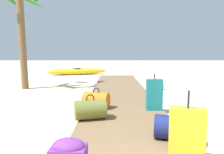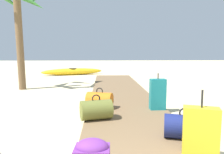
{
  "view_description": "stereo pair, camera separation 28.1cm",
  "coord_description": "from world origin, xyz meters",
  "px_view_note": "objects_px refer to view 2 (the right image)",
  "views": [
    {
      "loc": [
        -0.26,
        -1.19,
        1.38
      ],
      "look_at": [
        -0.25,
        6.02,
        0.55
      ],
      "focal_mm": 34.93,
      "sensor_mm": 36.0,
      "label": 1
    },
    {
      "loc": [
        -0.54,
        -1.18,
        1.38
      ],
      "look_at": [
        -0.25,
        6.02,
        0.55
      ],
      "focal_mm": 34.93,
      "sensor_mm": 36.0,
      "label": 2
    }
  ],
  "objects_px": {
    "suitcase_yellow": "(200,132)",
    "palm_tree_near_left": "(18,5)",
    "kayak": "(73,72)",
    "suitcase_teal": "(158,94)",
    "duffel_bag_navy": "(184,127)",
    "duffel_bag_olive": "(96,110)",
    "duffel_bag_orange": "(100,100)"
  },
  "relations": [
    {
      "from": "duffel_bag_orange",
      "to": "palm_tree_near_left",
      "type": "height_order",
      "value": "palm_tree_near_left"
    },
    {
      "from": "duffel_bag_navy",
      "to": "duffel_bag_orange",
      "type": "height_order",
      "value": "duffel_bag_orange"
    },
    {
      "from": "suitcase_yellow",
      "to": "palm_tree_near_left",
      "type": "bearing_deg",
      "value": 127.29
    },
    {
      "from": "duffel_bag_olive",
      "to": "duffel_bag_orange",
      "type": "bearing_deg",
      "value": 86.68
    },
    {
      "from": "suitcase_teal",
      "to": "duffel_bag_navy",
      "type": "bearing_deg",
      "value": -90.54
    },
    {
      "from": "suitcase_yellow",
      "to": "palm_tree_near_left",
      "type": "relative_size",
      "value": 0.22
    },
    {
      "from": "suitcase_yellow",
      "to": "duffel_bag_orange",
      "type": "distance_m",
      "value": 2.77
    },
    {
      "from": "duffel_bag_navy",
      "to": "duffel_bag_olive",
      "type": "xyz_separation_m",
      "value": [
        -1.35,
        0.99,
        0.01
      ]
    },
    {
      "from": "suitcase_yellow",
      "to": "suitcase_teal",
      "type": "height_order",
      "value": "suitcase_yellow"
    },
    {
      "from": "suitcase_yellow",
      "to": "duffel_bag_orange",
      "type": "height_order",
      "value": "suitcase_yellow"
    },
    {
      "from": "duffel_bag_navy",
      "to": "suitcase_teal",
      "type": "xyz_separation_m",
      "value": [
        0.02,
        1.68,
        0.17
      ]
    },
    {
      "from": "duffel_bag_navy",
      "to": "suitcase_teal",
      "type": "relative_size",
      "value": 0.8
    },
    {
      "from": "suitcase_yellow",
      "to": "palm_tree_near_left",
      "type": "xyz_separation_m",
      "value": [
        -4.2,
        5.51,
        2.63
      ]
    },
    {
      "from": "palm_tree_near_left",
      "to": "suitcase_teal",
      "type": "bearing_deg",
      "value": -37.46
    },
    {
      "from": "duffel_bag_olive",
      "to": "palm_tree_near_left",
      "type": "bearing_deg",
      "value": 126.1
    },
    {
      "from": "duffel_bag_olive",
      "to": "suitcase_teal",
      "type": "distance_m",
      "value": 1.54
    },
    {
      "from": "suitcase_yellow",
      "to": "duffel_bag_orange",
      "type": "bearing_deg",
      "value": 117.48
    },
    {
      "from": "suitcase_teal",
      "to": "suitcase_yellow",
      "type": "bearing_deg",
      "value": -90.97
    },
    {
      "from": "suitcase_yellow",
      "to": "kayak",
      "type": "xyz_separation_m",
      "value": [
        -3.05,
        10.7,
        -0.2
      ]
    },
    {
      "from": "suitcase_teal",
      "to": "palm_tree_near_left",
      "type": "xyz_separation_m",
      "value": [
        -4.23,
        3.24,
        2.6
      ]
    },
    {
      "from": "suitcase_yellow",
      "to": "kayak",
      "type": "distance_m",
      "value": 11.13
    },
    {
      "from": "suitcase_teal",
      "to": "palm_tree_near_left",
      "type": "bearing_deg",
      "value": 142.54
    },
    {
      "from": "suitcase_yellow",
      "to": "duffel_bag_orange",
      "type": "xyz_separation_m",
      "value": [
        -1.28,
        2.46,
        -0.13
      ]
    },
    {
      "from": "duffel_bag_olive",
      "to": "duffel_bag_navy",
      "type": "bearing_deg",
      "value": -36.18
    },
    {
      "from": "duffel_bag_olive",
      "to": "palm_tree_near_left",
      "type": "relative_size",
      "value": 0.17
    },
    {
      "from": "duffel_bag_orange",
      "to": "suitcase_teal",
      "type": "height_order",
      "value": "suitcase_teal"
    },
    {
      "from": "palm_tree_near_left",
      "to": "kayak",
      "type": "distance_m",
      "value": 6.02
    },
    {
      "from": "palm_tree_near_left",
      "to": "kayak",
      "type": "height_order",
      "value": "palm_tree_near_left"
    },
    {
      "from": "suitcase_yellow",
      "to": "suitcase_teal",
      "type": "bearing_deg",
      "value": 89.03
    },
    {
      "from": "duffel_bag_orange",
      "to": "palm_tree_near_left",
      "type": "distance_m",
      "value": 5.05
    },
    {
      "from": "duffel_bag_navy",
      "to": "kayak",
      "type": "relative_size",
      "value": 0.18
    },
    {
      "from": "duffel_bag_navy",
      "to": "duffel_bag_olive",
      "type": "relative_size",
      "value": 0.99
    }
  ]
}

